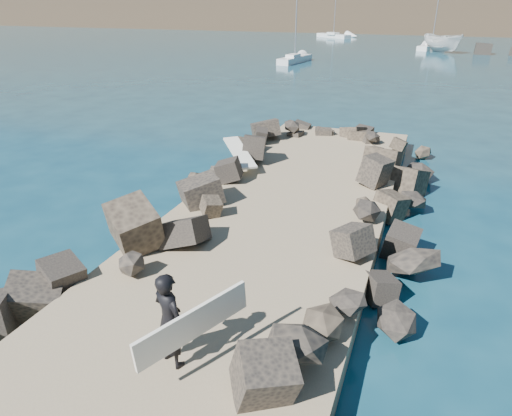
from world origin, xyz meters
name	(u,v)px	position (x,y,z in m)	size (l,w,h in m)	color
ground	(268,242)	(0.00, 0.00, 0.00)	(800.00, 800.00, 0.00)	#0F384C
jetty	(242,268)	(0.00, -2.00, 0.30)	(6.00, 26.00, 0.60)	#8C7759
riprap_left	(150,233)	(-2.90, -1.50, 0.50)	(2.60, 22.00, 1.00)	black
riprap_right	(365,274)	(2.90, -1.50, 0.50)	(2.60, 22.00, 1.00)	#272321
surfboard_resting	(240,155)	(-2.60, 4.15, 1.04)	(0.59, 2.35, 0.08)	white
boat_imported	(443,43)	(4.23, 57.39, 1.22)	(2.39, 6.34, 2.45)	silver
surfer_with_board	(173,320)	(0.29, -5.64, 1.49)	(1.36, 1.98, 1.77)	black
sailboat_b	(431,47)	(2.88, 60.82, 0.35)	(3.72, 6.60, 7.93)	white
sailboat_a	(295,59)	(-10.90, 39.97, 0.35)	(2.34, 6.46, 7.71)	white
sailboat_e	(333,36)	(-14.67, 78.38, 0.35)	(7.12, 5.88, 9.13)	white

